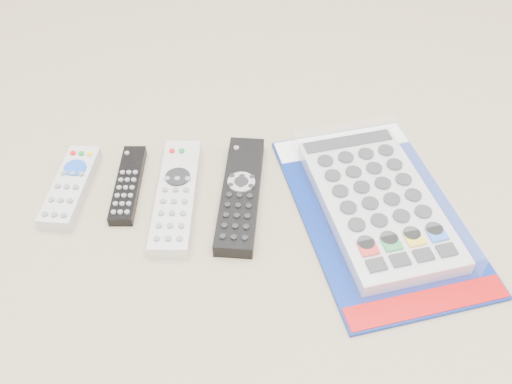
{
  "coord_description": "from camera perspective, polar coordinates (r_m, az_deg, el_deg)",
  "views": [
    {
      "loc": [
        0.01,
        -0.57,
        0.64
      ],
      "look_at": [
        0.06,
        0.03,
        0.01
      ],
      "focal_mm": 40.0,
      "sensor_mm": 36.0,
      "label": 1
    }
  ],
  "objects": [
    {
      "name": "remote_slim_black",
      "position": [
        0.91,
        -12.67,
        0.75
      ],
      "size": [
        0.05,
        0.16,
        0.02
      ],
      "rotation": [
        0.0,
        0.0,
        -0.07
      ],
      "color": "black",
      "rests_on": "ground"
    },
    {
      "name": "jumbo_remote_packaged",
      "position": [
        0.87,
        12.08,
        -0.91
      ],
      "size": [
        0.29,
        0.41,
        0.05
      ],
      "rotation": [
        0.0,
        0.0,
        0.17
      ],
      "color": "navy",
      "rests_on": "ground"
    },
    {
      "name": "remote_large_black",
      "position": [
        0.87,
        -1.55,
        -0.16
      ],
      "size": [
        0.09,
        0.24,
        0.03
      ],
      "rotation": [
        0.0,
        0.0,
        -0.15
      ],
      "color": "black",
      "rests_on": "ground"
    },
    {
      "name": "remote_small_grey",
      "position": [
        0.93,
        -18.03,
        0.52
      ],
      "size": [
        0.08,
        0.17,
        0.03
      ],
      "rotation": [
        0.0,
        0.0,
        -0.16
      ],
      "color": "#B2B2B5",
      "rests_on": "ground"
    },
    {
      "name": "remote_silver_dvd",
      "position": [
        0.88,
        -7.97,
        -0.36
      ],
      "size": [
        0.08,
        0.23,
        0.03
      ],
      "rotation": [
        0.0,
        0.0,
        -0.09
      ],
      "color": "silver",
      "rests_on": "ground"
    }
  ]
}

